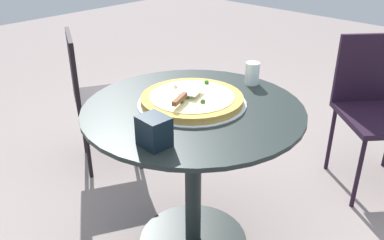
# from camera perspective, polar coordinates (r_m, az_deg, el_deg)

# --- Properties ---
(patio_table) EXTENTS (0.91, 0.91, 0.72)m
(patio_table) POSITION_cam_1_polar(r_m,az_deg,el_deg) (1.78, 0.16, -4.27)
(patio_table) COLOR black
(patio_table) RESTS_ON ground
(pizza_on_tray) EXTENTS (0.46, 0.46, 0.05)m
(pizza_on_tray) POSITION_cam_1_polar(r_m,az_deg,el_deg) (1.71, 0.00, 2.86)
(pizza_on_tray) COLOR silver
(pizza_on_tray) RESTS_ON patio_table
(pizza_server) EXTENTS (0.21, 0.12, 0.02)m
(pizza_server) POSITION_cam_1_polar(r_m,az_deg,el_deg) (1.65, -0.97, 3.45)
(pizza_server) COLOR silver
(pizza_server) RESTS_ON pizza_on_tray
(drinking_cup) EXTENTS (0.07, 0.07, 0.10)m
(drinking_cup) POSITION_cam_1_polar(r_m,az_deg,el_deg) (1.92, 8.34, 6.40)
(drinking_cup) COLOR silver
(drinking_cup) RESTS_ON patio_table
(napkin_dispenser) EXTENTS (0.09, 0.11, 0.11)m
(napkin_dispenser) POSITION_cam_1_polar(r_m,az_deg,el_deg) (1.39, -5.28, -1.58)
(napkin_dispenser) COLOR black
(napkin_dispenser) RESTS_ON patio_table
(patio_chair_near) EXTENTS (0.49, 0.49, 0.84)m
(patio_chair_near) POSITION_cam_1_polar(r_m,az_deg,el_deg) (2.50, -13.40, 4.02)
(patio_chair_near) COLOR black
(patio_chair_near) RESTS_ON ground
(patio_chair_far) EXTENTS (0.61, 0.61, 0.85)m
(patio_chair_far) POSITION_cam_1_polar(r_m,az_deg,el_deg) (2.50, 24.46, 2.33)
(patio_chair_far) COLOR black
(patio_chair_far) RESTS_ON ground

